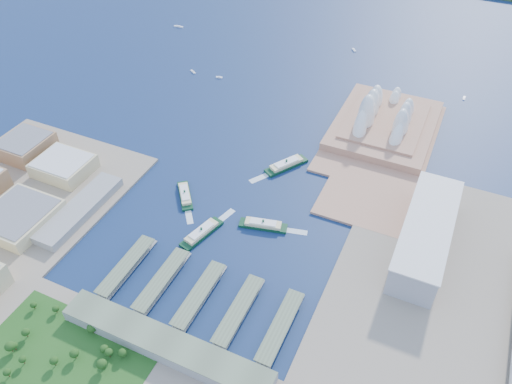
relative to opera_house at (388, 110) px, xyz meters
The scene contains 17 objects.
ground 300.75m from the opera_house, 110.56° to the right, with size 3000.00×3000.00×0.00m, color #0E1C45.
east_land 357.85m from the opera_house, 67.75° to the right, with size 240.00×500.00×3.00m, color gray.
peninsula 36.56m from the opera_house, 82.87° to the right, with size 135.00×220.00×3.00m, color #AD7A5E.
opera_house is the anchor object (origin of this frame).
toaster_building 219.62m from the opera_house, 65.77° to the right, with size 45.00×155.00×35.00m, color gray.
ferry_wharves 367.50m from the opera_house, 104.38° to the right, with size 184.00×90.00×9.30m, color #59674E, non-canonical shape.
terminal_building 425.27m from the opera_house, 102.24° to the right, with size 200.00×28.00×12.00m, color gray.
park 498.56m from the opera_house, 109.34° to the right, with size 150.00×110.00×16.00m, color #194714, non-canonical shape.
ferry_a 296.27m from the opera_house, 127.29° to the right, with size 12.80×50.29×9.51m, color #0D371E, non-canonical shape.
ferry_b 163.41m from the opera_house, 124.63° to the right, with size 14.90×58.55×11.07m, color #0D371E, non-canonical shape.
ferry_c 310.37m from the opera_house, 114.97° to the right, with size 14.06×55.24×10.44m, color #0D371E, non-canonical shape.
ferry_d 254.01m from the opera_house, 107.29° to the right, with size 13.53×53.17×10.05m, color #0D371E, non-canonical shape.
boat_a 325.26m from the opera_house, behind, with size 3.27×13.08×2.52m, color white, non-canonical shape.
boat_b 278.32m from the opera_house, behind, with size 3.61×10.31×2.78m, color white, non-canonical shape.
boat_c 162.30m from the opera_house, 55.53° to the left, with size 3.06×10.51×2.36m, color white, non-canonical shape.
boat_d 469.44m from the opera_house, 158.44° to the left, with size 3.93×17.96×3.03m, color white, non-canonical shape.
boat_e 242.91m from the opera_house, 116.18° to the left, with size 3.76×11.83×2.90m, color white, non-canonical shape.
Camera 1 is at (184.17, -314.33, 395.59)m, focal length 35.00 mm.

